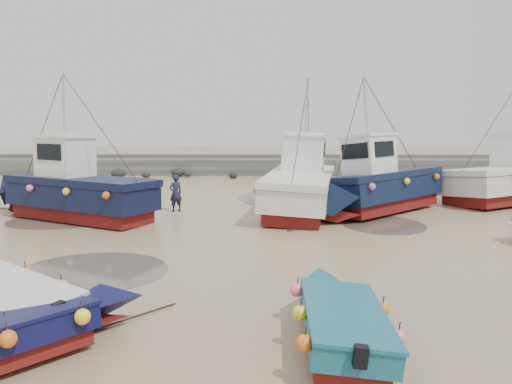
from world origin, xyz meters
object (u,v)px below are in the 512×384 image
dinghy_2 (338,315)px  cabin_boat_2 (377,184)px  dinghy_0 (3,293)px  cabin_boat_0 (70,188)px  cabin_boat_1 (301,183)px  person (176,211)px

dinghy_2 → cabin_boat_2: size_ratio=0.69×
dinghy_0 → cabin_boat_0: 11.07m
dinghy_0 → cabin_boat_1: bearing=6.0°
cabin_boat_2 → person: 9.46m
dinghy_0 → person: size_ratio=3.10×
cabin_boat_0 → dinghy_2: bearing=-113.9°
cabin_boat_0 → person: size_ratio=5.44×
dinghy_0 → person: bearing=28.4°
dinghy_0 → cabin_boat_1: cabin_boat_1 is taller
dinghy_2 → cabin_boat_1: (0.25, 14.24, 0.74)m
dinghy_0 → dinghy_2: (7.32, -1.16, 0.01)m
cabin_boat_0 → cabin_boat_1: size_ratio=0.83×
person → dinghy_2: bearing=76.6°
dinghy_2 → person: 14.76m
dinghy_0 → cabin_boat_0: (-2.61, 10.72, 0.80)m
dinghy_2 → cabin_boat_0: 15.50m
dinghy_0 → cabin_boat_0: bearing=49.7°
cabin_boat_1 → person: bearing=-164.5°
cabin_boat_1 → cabin_boat_2: 3.57m
dinghy_0 → dinghy_2: size_ratio=0.97×
dinghy_0 → cabin_boat_1: 15.13m
cabin_boat_0 → person: (4.28, 1.74, -1.34)m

